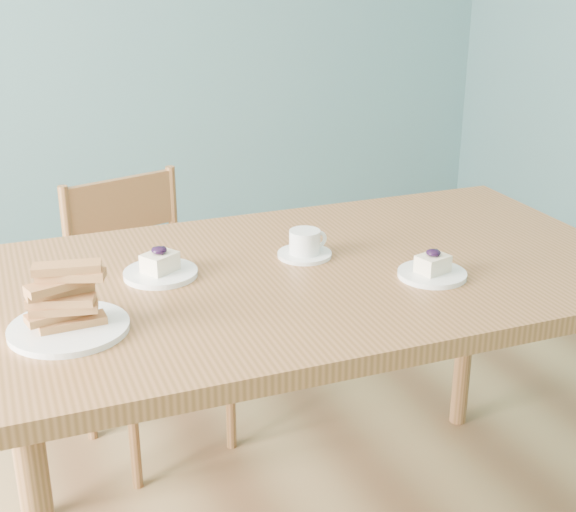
{
  "coord_description": "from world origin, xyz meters",
  "views": [
    {
      "loc": [
        -0.43,
        -1.44,
        1.45
      ],
      "look_at": [
        0.26,
        0.09,
        0.78
      ],
      "focal_mm": 50.0,
      "sensor_mm": 36.0,
      "label": 1
    }
  ],
  "objects_px": {
    "cheesecake_plate_near": "(432,270)",
    "cheesecake_plate_far": "(160,269)",
    "dining_table": "(316,298)",
    "dining_chair": "(147,316)",
    "coffee_cup": "(305,245)",
    "biscotti_plate": "(67,308)"
  },
  "relations": [
    {
      "from": "cheesecake_plate_near",
      "to": "dining_table",
      "type": "bearing_deg",
      "value": 143.9
    },
    {
      "from": "coffee_cup",
      "to": "biscotti_plate",
      "type": "height_order",
      "value": "biscotti_plate"
    },
    {
      "from": "dining_chair",
      "to": "cheesecake_plate_far",
      "type": "distance_m",
      "value": 0.65
    },
    {
      "from": "dining_chair",
      "to": "coffee_cup",
      "type": "relative_size",
      "value": 6.51
    },
    {
      "from": "dining_table",
      "to": "dining_chair",
      "type": "xyz_separation_m",
      "value": [
        -0.24,
        0.63,
        -0.27
      ]
    },
    {
      "from": "dining_table",
      "to": "coffee_cup",
      "type": "distance_m",
      "value": 0.13
    },
    {
      "from": "cheesecake_plate_near",
      "to": "cheesecake_plate_far",
      "type": "xyz_separation_m",
      "value": [
        -0.54,
        0.25,
        0.0
      ]
    },
    {
      "from": "coffee_cup",
      "to": "biscotti_plate",
      "type": "xyz_separation_m",
      "value": [
        -0.57,
        -0.16,
        0.02
      ]
    },
    {
      "from": "dining_table",
      "to": "dining_chair",
      "type": "distance_m",
      "value": 0.73
    },
    {
      "from": "cheesecake_plate_far",
      "to": "biscotti_plate",
      "type": "xyz_separation_m",
      "value": [
        -0.23,
        -0.19,
        0.03
      ]
    },
    {
      "from": "dining_table",
      "to": "cheesecake_plate_near",
      "type": "height_order",
      "value": "cheesecake_plate_near"
    },
    {
      "from": "dining_chair",
      "to": "cheesecake_plate_near",
      "type": "height_order",
      "value": "cheesecake_plate_near"
    },
    {
      "from": "dining_table",
      "to": "cheesecake_plate_near",
      "type": "relative_size",
      "value": 9.87
    },
    {
      "from": "cheesecake_plate_far",
      "to": "biscotti_plate",
      "type": "height_order",
      "value": "biscotti_plate"
    },
    {
      "from": "coffee_cup",
      "to": "biscotti_plate",
      "type": "distance_m",
      "value": 0.59
    },
    {
      "from": "dining_table",
      "to": "dining_chair",
      "type": "relative_size",
      "value": 1.8
    },
    {
      "from": "dining_table",
      "to": "cheesecake_plate_near",
      "type": "bearing_deg",
      "value": -33.11
    },
    {
      "from": "dining_table",
      "to": "biscotti_plate",
      "type": "bearing_deg",
      "value": -167.78
    },
    {
      "from": "dining_chair",
      "to": "dining_table",
      "type": "bearing_deg",
      "value": -81.92
    },
    {
      "from": "cheesecake_plate_near",
      "to": "dining_chair",
      "type": "bearing_deg",
      "value": 119.92
    },
    {
      "from": "cheesecake_plate_near",
      "to": "cheesecake_plate_far",
      "type": "relative_size",
      "value": 0.93
    },
    {
      "from": "dining_table",
      "to": "cheesecake_plate_near",
      "type": "distance_m",
      "value": 0.27
    }
  ]
}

